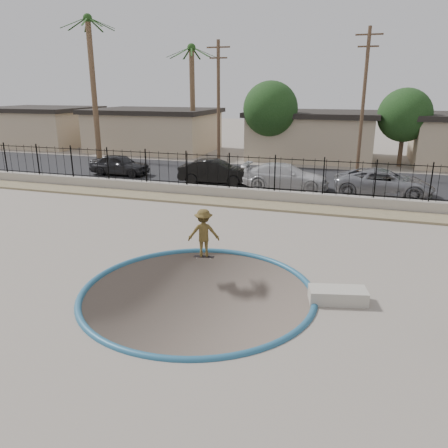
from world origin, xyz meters
The scene contains 23 objects.
ground centered at (0.00, 12.00, -1.10)m, with size 120.00×120.00×2.20m, color gray.
bowl_pit centered at (0.00, -1.00, 0.00)m, with size 6.84×6.84×1.80m, color #53483F, non-canonical shape.
coping_ring centered at (0.00, -1.00, 0.00)m, with size 7.04×7.04×0.20m, color #265B7C.
rock_strip centered at (0.00, 9.20, 0.06)m, with size 42.00×1.60×0.11m, color #968662.
retaining_wall centered at (0.00, 10.30, 0.30)m, with size 42.00×0.45×0.60m, color #9B9488.
fence centered at (0.00, 10.30, 1.50)m, with size 40.00×0.04×1.80m.
street centered at (0.00, 17.00, 0.02)m, with size 90.00×8.00×0.04m, color black.
house_west_far centered at (-28.00, 26.50, 1.97)m, with size 10.60×8.60×3.90m.
house_west centered at (-15.00, 26.50, 1.97)m, with size 11.60×8.60×3.90m.
house_center centered at (0.00, 26.50, 1.97)m, with size 10.60×8.60×3.90m.
palm_left centered at (-17.00, 20.00, 7.95)m, with size 2.30×2.30×11.30m.
palm_mid centered at (-10.00, 24.00, 6.69)m, with size 2.30×2.30×9.30m.
utility_pole_left centered at (-6.00, 19.00, 4.70)m, with size 1.70×0.24×9.00m.
utility_pole_mid centered at (4.00, 19.00, 4.96)m, with size 1.70×0.24×9.50m.
street_tree_left centered at (-3.00, 23.00, 4.19)m, with size 4.32×4.32×6.36m.
street_tree_mid centered at (7.00, 24.00, 3.84)m, with size 3.96×3.96×5.83m.
skater centered at (-0.77, 1.60, 0.86)m, with size 1.10×0.64×1.71m, color brown.
skateboard centered at (-0.77, 1.60, 0.05)m, with size 0.75×0.30×0.06m.
concrete_ledge centered at (4.00, -0.38, 0.20)m, with size 1.60×0.70×0.40m, color #AEA89A.
car_a centered at (-11.63, 14.29, 0.74)m, with size 1.66×4.13×1.41m, color black.
car_b centered at (-4.42, 13.60, 0.78)m, with size 1.58×4.53×1.49m, color black.
car_c centered at (0.02, 13.49, 0.77)m, with size 2.07×5.08×1.47m, color silver.
car_d centered at (5.53, 13.40, 0.77)m, with size 2.45×5.31×1.48m, color gray.
Camera 1 is at (4.33, -12.00, 5.83)m, focal length 35.00 mm.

